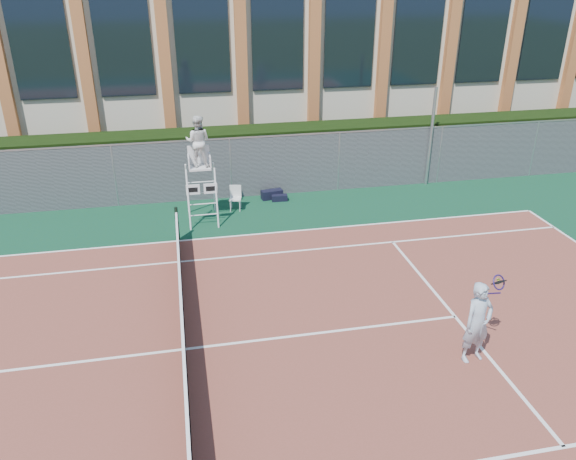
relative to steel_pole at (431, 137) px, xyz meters
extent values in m
plane|color=#233814|center=(-9.51, -8.70, -1.86)|extent=(120.00, 120.00, 0.00)
cube|color=#0E3E2D|center=(-9.51, -7.70, -1.86)|extent=(36.00, 20.00, 0.01)
cube|color=brown|center=(-9.51, -8.70, -1.84)|extent=(23.77, 10.97, 0.02)
cylinder|color=black|center=(-9.51, -3.10, -1.31)|extent=(0.10, 0.10, 1.10)
cube|color=black|center=(-9.51, -8.70, -1.40)|extent=(0.03, 11.00, 0.86)
cube|color=white|center=(-9.51, -8.70, -0.95)|extent=(0.06, 11.20, 0.07)
cube|color=black|center=(-9.51, 1.30, -0.76)|extent=(40.00, 1.40, 2.20)
cube|color=beige|center=(-9.51, 9.30, 2.14)|extent=(44.00, 10.00, 8.00)
cylinder|color=#9EA0A5|center=(0.00, 0.00, 0.00)|extent=(0.12, 0.12, 3.72)
cylinder|color=white|center=(-9.11, -2.19, -0.94)|extent=(0.06, 0.53, 1.93)
cylinder|color=white|center=(-8.22, -2.19, -0.94)|extent=(0.06, 0.53, 1.93)
cylinder|color=white|center=(-9.11, -1.21, -0.94)|extent=(0.06, 0.53, 1.93)
cylinder|color=white|center=(-8.22, -1.21, -0.94)|extent=(0.06, 0.53, 1.93)
cube|color=white|center=(-8.66, -1.70, -0.03)|extent=(0.69, 0.59, 0.06)
cube|color=white|center=(-8.66, -1.42, 0.32)|extent=(0.69, 0.05, 0.59)
cube|color=white|center=(-8.94, -2.09, -0.62)|extent=(0.43, 0.03, 0.34)
cube|color=white|center=(-8.39, -2.09, -0.62)|extent=(0.43, 0.03, 0.34)
imported|color=white|center=(-8.66, -1.65, 0.82)|extent=(0.93, 0.81, 1.63)
cube|color=silver|center=(-7.51, -1.09, -1.44)|extent=(0.47, 0.47, 0.04)
cube|color=silver|center=(-7.48, -0.92, -1.21)|extent=(0.39, 0.12, 0.42)
cylinder|color=silver|center=(-7.70, -1.22, -1.65)|extent=(0.03, 0.03, 0.39)
cylinder|color=silver|center=(-7.39, -1.28, -1.65)|extent=(0.03, 0.03, 0.39)
cylinder|color=silver|center=(-7.64, -0.90, -1.65)|extent=(0.03, 0.03, 0.39)
cylinder|color=silver|center=(-7.33, -0.97, -1.65)|extent=(0.03, 0.03, 0.39)
cube|color=black|center=(-6.11, -0.31, -1.69)|extent=(0.80, 0.42, 0.33)
cube|color=black|center=(-5.87, -0.57, -1.74)|extent=(0.56, 0.26, 0.22)
imported|color=#A9BACB|center=(-3.50, -10.24, -0.91)|extent=(0.74, 0.56, 1.83)
torus|color=#21144C|center=(-3.01, -9.99, -0.14)|extent=(0.38, 0.30, 0.30)
sphere|color=#CCE533|center=(-2.91, -9.81, -0.19)|extent=(0.07, 0.07, 0.07)
camera|label=1|loc=(-9.28, -18.97, 5.76)|focal=35.00mm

